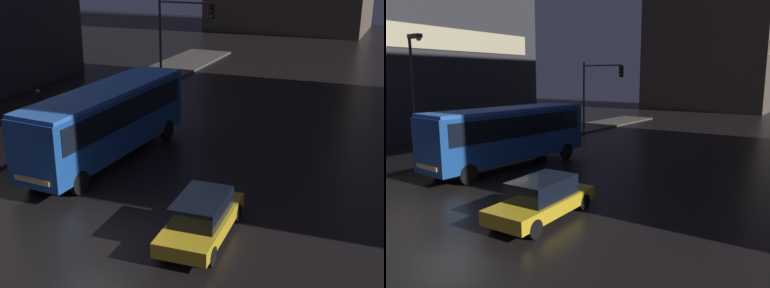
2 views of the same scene
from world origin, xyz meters
The scene contains 6 objects.
ground_plane centered at (0.00, 0.00, 0.00)m, with size 120.00×120.00×0.00m, color black.
sidewalk_left centered at (-9.00, 10.00, 0.07)m, with size 4.00×48.00×0.15m.
bus_near centered at (-3.28, 6.57, 2.07)m, with size 2.86×10.23×3.36m.
car_taxi centered at (3.41, 1.68, 0.77)m, with size 2.08×4.53×1.50m.
pedestrian_near centered at (-9.60, 9.66, 1.23)m, with size 0.47×0.47×1.84m.
traffic_light_main centered at (-5.32, 18.76, 4.30)m, with size 3.88×0.35×6.29m.
Camera 1 is at (9.44, -13.06, 9.21)m, focal length 50.00 mm.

